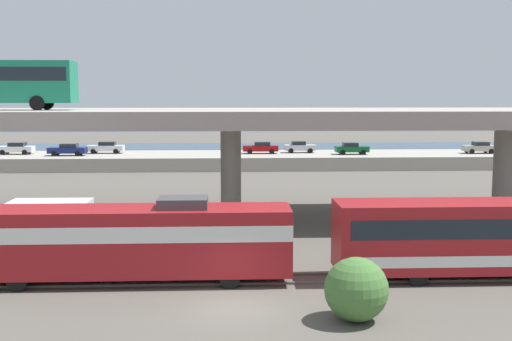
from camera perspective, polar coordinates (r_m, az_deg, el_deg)
ground_plane at (r=28.62m, az=-1.88°, el=-11.93°), size 260.00×260.00×0.00m
rail_strip_near at (r=31.67m, az=-1.96°, el=-9.96°), size 110.00×0.12×0.12m
rail_strip_far at (r=33.16m, az=-1.99°, el=-9.19°), size 110.00×0.12×0.12m
train_locomotive at (r=32.38m, az=-12.65°, el=-5.86°), size 16.98×3.04×4.18m
highway_overpass at (r=47.16m, az=-2.25°, el=4.42°), size 96.00×12.89×8.07m
service_truck_east at (r=39.68m, az=-18.90°, el=-4.57°), size 6.80×2.46×3.04m
pier_parking_lot at (r=82.54m, az=-2.41°, el=0.91°), size 78.92×11.35×1.65m
parked_car_0 at (r=87.86m, az=19.08°, el=1.94°), size 4.03×2.00×1.50m
parked_car_2 at (r=82.81m, az=0.42°, el=2.04°), size 4.51×1.83×1.50m
parked_car_3 at (r=83.23m, az=-16.26°, el=1.80°), size 4.60×1.96×1.50m
parked_car_4 at (r=87.22m, az=-20.39°, el=1.86°), size 4.40×2.00×1.50m
parked_car_5 at (r=82.56m, az=8.42°, el=1.95°), size 4.16×1.91×1.50m
parked_car_6 at (r=84.22m, az=3.87°, el=2.10°), size 4.02×1.88×1.50m
parked_car_7 at (r=85.32m, az=-13.08°, el=2.00°), size 4.60×1.93×1.50m
harbor_water at (r=105.52m, az=-2.47°, el=1.72°), size 140.00×36.00×0.01m
shrub_right at (r=26.88m, az=8.83°, el=-10.32°), size 2.62×2.62×2.62m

